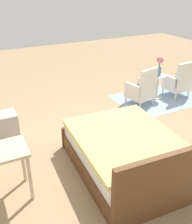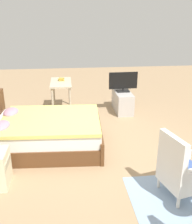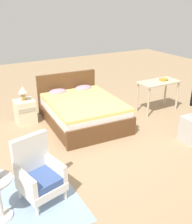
{
  "view_description": "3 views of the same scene",
  "coord_description": "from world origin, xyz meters",
  "views": [
    {
      "loc": [
        2.18,
        3.74,
        2.75
      ],
      "look_at": [
        0.25,
        -0.03,
        0.58
      ],
      "focal_mm": 42.0,
      "sensor_mm": 36.0,
      "label": 1
    },
    {
      "loc": [
        -4.32,
        0.57,
        2.37
      ],
      "look_at": [
        0.2,
        0.05,
        0.67
      ],
      "focal_mm": 42.0,
      "sensor_mm": 36.0,
      "label": 2
    },
    {
      "loc": [
        -2.22,
        -3.93,
        2.62
      ],
      "look_at": [
        0.07,
        0.09,
        0.64
      ],
      "focal_mm": 42.0,
      "sensor_mm": 36.0,
      "label": 3
    }
  ],
  "objects": [
    {
      "name": "tv_stand",
      "position": [
        2.02,
        -0.85,
        0.26
      ],
      "size": [
        0.96,
        0.4,
        0.52
      ],
      "color": "#B7B2AD",
      "rests_on": "ground_plane"
    },
    {
      "name": "ground_plane",
      "position": [
        0.0,
        0.0,
        0.0
      ],
      "size": [
        16.0,
        16.0,
        0.0
      ],
      "primitive_type": "plane",
      "color": "#A38460"
    },
    {
      "name": "vanity_desk",
      "position": [
        2.21,
        0.72,
        0.66
      ],
      "size": [
        1.04,
        0.52,
        0.77
      ],
      "color": "beige",
      "rests_on": "ground_plane"
    },
    {
      "name": "bed",
      "position": [
        0.23,
        1.03,
        0.3
      ],
      "size": [
        1.64,
        2.12,
        0.96
      ],
      "color": "brown",
      "rests_on": "ground_plane"
    },
    {
      "name": "tv_flatscreen",
      "position": [
        2.02,
        -0.85,
        0.78
      ],
      "size": [
        0.21,
        0.73,
        0.5
      ],
      "color": "black",
      "rests_on": "tv_stand"
    },
    {
      "name": "armchair_by_window_right",
      "position": [
        -1.43,
        -0.92,
        0.38
      ],
      "size": [
        0.65,
        0.65,
        0.92
      ],
      "color": "white",
      "rests_on": "floor_rug"
    },
    {
      "name": "book_stack",
      "position": [
        2.34,
        0.71,
        0.8
      ],
      "size": [
        0.2,
        0.16,
        0.06
      ],
      "color": "#B79333",
      "rests_on": "vanity_desk"
    }
  ]
}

